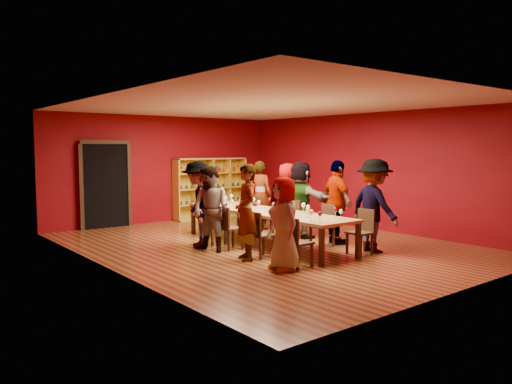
# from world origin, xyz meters

# --- Properties ---
(room_shell) EXTENTS (7.10, 9.10, 3.04)m
(room_shell) POSITION_xyz_m (0.00, 0.00, 1.50)
(room_shell) COLOR #542B16
(room_shell) RESTS_ON ground
(tasting_table) EXTENTS (1.10, 4.50, 0.75)m
(tasting_table) POSITION_xyz_m (0.00, 0.00, 0.70)
(tasting_table) COLOR #AD8148
(tasting_table) RESTS_ON ground
(doorway) EXTENTS (1.40, 0.17, 2.30)m
(doorway) POSITION_xyz_m (-1.80, 4.43, 1.12)
(doorway) COLOR black
(doorway) RESTS_ON ground
(shelving_unit) EXTENTS (2.40, 0.40, 1.80)m
(shelving_unit) POSITION_xyz_m (1.40, 4.32, 0.98)
(shelving_unit) COLOR gold
(shelving_unit) RESTS_ON ground
(chair_person_left_0) EXTENTS (0.42, 0.42, 0.89)m
(chair_person_left_0) POSITION_xyz_m (-0.91, -1.93, 0.50)
(chair_person_left_0) COLOR black
(chair_person_left_0) RESTS_ON ground
(person_left_0) EXTENTS (0.59, 0.86, 1.61)m
(person_left_0) POSITION_xyz_m (-1.17, -1.93, 0.80)
(person_left_0) COLOR #151C3A
(person_left_0) RESTS_ON ground
(chair_person_left_1) EXTENTS (0.42, 0.42, 0.89)m
(chair_person_left_1) POSITION_xyz_m (-0.91, -0.92, 0.50)
(chair_person_left_1) COLOR black
(chair_person_left_1) RESTS_ON ground
(person_left_1) EXTENTS (0.68, 0.78, 1.80)m
(person_left_1) POSITION_xyz_m (-1.21, -0.92, 0.90)
(person_left_1) COLOR #525258
(person_left_1) RESTS_ON ground
(chair_person_left_2) EXTENTS (0.42, 0.42, 0.89)m
(chair_person_left_2) POSITION_xyz_m (-0.91, 0.11, 0.50)
(chair_person_left_2) COLOR black
(chair_person_left_2) RESTS_ON ground
(person_left_2) EXTENTS (0.71, 0.95, 1.73)m
(person_left_2) POSITION_xyz_m (-1.32, 0.11, 0.87)
(person_left_2) COLOR #131736
(person_left_2) RESTS_ON ground
(chair_person_left_3) EXTENTS (0.42, 0.42, 0.89)m
(chair_person_left_3) POSITION_xyz_m (-0.91, 0.72, 0.50)
(chair_person_left_3) COLOR black
(chair_person_left_3) RESTS_ON ground
(person_left_3) EXTENTS (0.91, 1.28, 1.83)m
(person_left_3) POSITION_xyz_m (-1.24, 0.72, 0.91)
(person_left_3) COLOR #141837
(person_left_3) RESTS_ON ground
(chair_person_right_0) EXTENTS (0.42, 0.42, 0.89)m
(chair_person_right_0) POSITION_xyz_m (0.91, -1.92, 0.50)
(chair_person_right_0) COLOR black
(chair_person_right_0) RESTS_ON ground
(person_right_0) EXTENTS (0.70, 1.28, 1.88)m
(person_right_0) POSITION_xyz_m (1.26, -1.92, 0.94)
(person_right_0) COLOR #5F8AC3
(person_right_0) RESTS_ON ground
(chair_person_right_1) EXTENTS (0.42, 0.42, 0.89)m
(chair_person_right_1) POSITION_xyz_m (0.91, -0.90, 0.50)
(chair_person_right_1) COLOR black
(chair_person_right_1) RESTS_ON ground
(person_right_1) EXTENTS (0.79, 1.17, 1.83)m
(person_right_1) POSITION_xyz_m (1.28, -0.90, 0.92)
(person_right_1) COLOR #5479AD
(person_right_1) RESTS_ON ground
(chair_person_right_2) EXTENTS (0.42, 0.42, 0.89)m
(chair_person_right_2) POSITION_xyz_m (0.91, 0.18, 0.50)
(chair_person_right_2) COLOR black
(chair_person_right_2) RESTS_ON ground
(person_right_2) EXTENTS (0.58, 1.69, 1.79)m
(person_right_2) POSITION_xyz_m (1.23, 0.18, 0.90)
(person_right_2) COLOR silver
(person_right_2) RESTS_ON ground
(chair_person_right_3) EXTENTS (0.42, 0.42, 0.89)m
(chair_person_right_3) POSITION_xyz_m (0.91, 0.75, 0.50)
(chair_person_right_3) COLOR black
(chair_person_right_3) RESTS_ON ground
(person_right_3) EXTENTS (0.55, 0.89, 1.73)m
(person_right_3) POSITION_xyz_m (1.32, 0.75, 0.87)
(person_right_3) COLOR #5E90C2
(person_right_3) RESTS_ON ground
(chair_person_right_4) EXTENTS (0.42, 0.42, 0.89)m
(chair_person_right_4) POSITION_xyz_m (0.91, 1.72, 0.50)
(chair_person_right_4) COLOR black
(chair_person_right_4) RESTS_ON ground
(person_right_4) EXTENTS (0.68, 0.78, 1.77)m
(person_right_4) POSITION_xyz_m (1.24, 1.72, 0.88)
(person_right_4) COLOR #5772B3
(person_right_4) RESTS_ON ground
(wine_glass_0) EXTENTS (0.07, 0.07, 0.18)m
(wine_glass_0) POSITION_xyz_m (-0.27, -0.82, 0.88)
(wine_glass_0) COLOR silver
(wine_glass_0) RESTS_ON tasting_table
(wine_glass_1) EXTENTS (0.08, 0.08, 0.19)m
(wine_glass_1) POSITION_xyz_m (0.26, -1.93, 0.89)
(wine_glass_1) COLOR silver
(wine_glass_1) RESTS_ON tasting_table
(wine_glass_2) EXTENTS (0.09, 0.09, 0.22)m
(wine_glass_2) POSITION_xyz_m (-0.38, 1.81, 0.91)
(wine_glass_2) COLOR silver
(wine_glass_2) RESTS_ON tasting_table
(wine_glass_3) EXTENTS (0.09, 0.09, 0.21)m
(wine_glass_3) POSITION_xyz_m (0.32, 1.05, 0.91)
(wine_glass_3) COLOR silver
(wine_glass_3) RESTS_ON tasting_table
(wine_glass_4) EXTENTS (0.09, 0.09, 0.22)m
(wine_glass_4) POSITION_xyz_m (-0.36, -1.78, 0.91)
(wine_glass_4) COLOR silver
(wine_glass_4) RESTS_ON tasting_table
(wine_glass_5) EXTENTS (0.08, 0.08, 0.19)m
(wine_glass_5) POSITION_xyz_m (0.36, 0.86, 0.89)
(wine_glass_5) COLOR silver
(wine_glass_5) RESTS_ON tasting_table
(wine_glass_6) EXTENTS (0.07, 0.07, 0.18)m
(wine_glass_6) POSITION_xyz_m (0.26, -0.19, 0.88)
(wine_glass_6) COLOR silver
(wine_glass_6) RESTS_ON tasting_table
(wine_glass_7) EXTENTS (0.08, 0.08, 0.20)m
(wine_glass_7) POSITION_xyz_m (0.32, -1.75, 0.90)
(wine_glass_7) COLOR silver
(wine_glass_7) RESTS_ON tasting_table
(wine_glass_8) EXTENTS (0.07, 0.07, 0.18)m
(wine_glass_8) POSITION_xyz_m (-0.27, 0.04, 0.88)
(wine_glass_8) COLOR silver
(wine_glass_8) RESTS_ON tasting_table
(wine_glass_9) EXTENTS (0.08, 0.08, 0.20)m
(wine_glass_9) POSITION_xyz_m (-0.05, -1.36, 0.90)
(wine_glass_9) COLOR silver
(wine_glass_9) RESTS_ON tasting_table
(wine_glass_10) EXTENTS (0.08, 0.08, 0.19)m
(wine_glass_10) POSITION_xyz_m (0.10, 0.34, 0.89)
(wine_glass_10) COLOR silver
(wine_glass_10) RESTS_ON tasting_table
(wine_glass_11) EXTENTS (0.08, 0.08, 0.21)m
(wine_glass_11) POSITION_xyz_m (0.36, 1.76, 0.90)
(wine_glass_11) COLOR silver
(wine_glass_11) RESTS_ON tasting_table
(wine_glass_12) EXTENTS (0.08, 0.08, 0.19)m
(wine_glass_12) POSITION_xyz_m (0.36, 1.80, 0.89)
(wine_glass_12) COLOR silver
(wine_glass_12) RESTS_ON tasting_table
(wine_glass_13) EXTENTS (0.08, 0.08, 0.19)m
(wine_glass_13) POSITION_xyz_m (0.33, -0.98, 0.89)
(wine_glass_13) COLOR silver
(wine_glass_13) RESTS_ON tasting_table
(wine_glass_14) EXTENTS (0.08, 0.08, 0.19)m
(wine_glass_14) POSITION_xyz_m (-0.30, -1.94, 0.89)
(wine_glass_14) COLOR silver
(wine_glass_14) RESTS_ON tasting_table
(wine_glass_15) EXTENTS (0.07, 0.07, 0.18)m
(wine_glass_15) POSITION_xyz_m (0.33, 0.10, 0.88)
(wine_glass_15) COLOR silver
(wine_glass_15) RESTS_ON tasting_table
(wine_glass_16) EXTENTS (0.08, 0.08, 0.19)m
(wine_glass_16) POSITION_xyz_m (-0.26, -0.01, 0.89)
(wine_glass_16) COLOR silver
(wine_glass_16) RESTS_ON tasting_table
(wine_glass_17) EXTENTS (0.09, 0.09, 0.22)m
(wine_glass_17) POSITION_xyz_m (-0.10, 1.35, 0.91)
(wine_glass_17) COLOR silver
(wine_glass_17) RESTS_ON tasting_table
(wine_glass_18) EXTENTS (0.09, 0.09, 0.22)m
(wine_glass_18) POSITION_xyz_m (0.34, -0.84, 0.91)
(wine_glass_18) COLOR silver
(wine_glass_18) RESTS_ON tasting_table
(wine_glass_19) EXTENTS (0.08, 0.08, 0.19)m
(wine_glass_19) POSITION_xyz_m (-0.11, -0.50, 0.89)
(wine_glass_19) COLOR silver
(wine_glass_19) RESTS_ON tasting_table
(wine_glass_20) EXTENTS (0.08, 0.08, 0.20)m
(wine_glass_20) POSITION_xyz_m (-0.34, 0.76, 0.90)
(wine_glass_20) COLOR silver
(wine_glass_20) RESTS_ON tasting_table
(spittoon_bowl) EXTENTS (0.29, 0.29, 0.16)m
(spittoon_bowl) POSITION_xyz_m (0.13, -0.27, 0.82)
(spittoon_bowl) COLOR silver
(spittoon_bowl) RESTS_ON tasting_table
(carafe_a) EXTENTS (0.13, 0.13, 0.25)m
(carafe_a) POSITION_xyz_m (-0.27, 0.50, 0.86)
(carafe_a) COLOR silver
(carafe_a) RESTS_ON tasting_table
(carafe_b) EXTENTS (0.13, 0.13, 0.28)m
(carafe_b) POSITION_xyz_m (0.19, -0.47, 0.88)
(carafe_b) COLOR silver
(carafe_b) RESTS_ON tasting_table
(wine_bottle) EXTENTS (0.09, 0.09, 0.31)m
(wine_bottle) POSITION_xyz_m (0.18, 1.94, 0.87)
(wine_bottle) COLOR #153B18
(wine_bottle) RESTS_ON tasting_table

